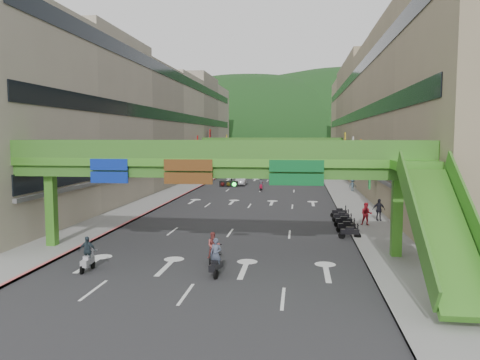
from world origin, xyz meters
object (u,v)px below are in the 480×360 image
Objects in this scene: overpass_near at (229,171)px; scooter_rider_near at (216,259)px; pedestrian_red at (366,216)px; scooter_rider_mid at (214,248)px; car_silver at (241,181)px; car_yellow at (268,168)px.

scooter_rider_near is (-0.05, -4.38, -4.26)m from overpass_near.
pedestrian_red is (9.72, 14.73, -0.02)m from scooter_rider_near.
scooter_rider_mid is 0.45× the size of car_silver.
scooter_rider_mid is at bearing -122.85° from pedestrian_red.
scooter_rider_mid is 43.73m from car_silver.
scooter_rider_near is 1.10× the size of pedestrian_red.
car_yellow is at bearing 107.86° from pedestrian_red.
scooter_rider_near is 73.65m from car_yellow.
pedestrian_red is at bearing 56.57° from scooter_rider_near.
scooter_rider_mid is (-0.58, -2.17, -4.25)m from overpass_near.
overpass_near reaches higher than car_silver.
overpass_near is 14.84× the size of scooter_rider_mid.
scooter_rider_mid reaches higher than car_silver.
scooter_rider_mid is at bearing -85.67° from car_silver.
car_yellow is at bearing 84.80° from car_silver.
pedestrian_red is at bearing 46.93° from overpass_near.
overpass_near is 6.69× the size of car_silver.
car_yellow is (-2.18, 69.24, -4.48)m from overpass_near.
pedestrian_red reaches higher than car_silver.
overpass_near is at bearing -126.60° from pedestrian_red.
scooter_rider_mid is at bearing 103.56° from scooter_rider_near.
overpass_near reaches higher than pedestrian_red.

